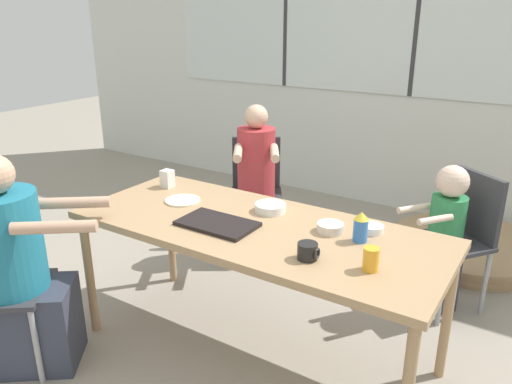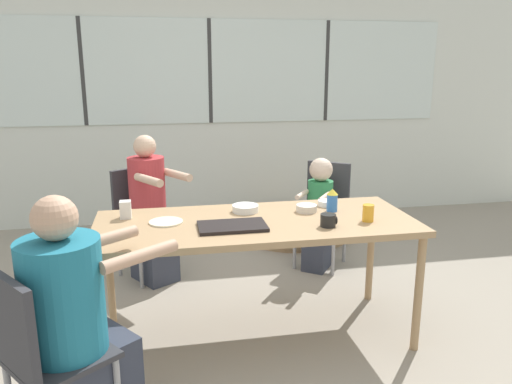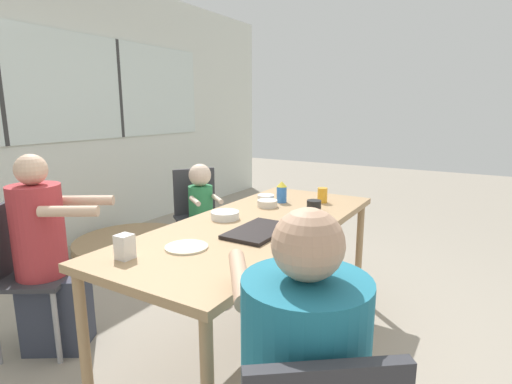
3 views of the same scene
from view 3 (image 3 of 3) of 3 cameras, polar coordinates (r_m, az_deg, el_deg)
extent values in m
plane|color=gray|center=(2.65, 0.00, -20.69)|extent=(16.00, 16.00, 0.00)
cube|color=silver|center=(4.24, -32.72, 9.69)|extent=(8.40, 0.06, 2.80)
cube|color=#333333|center=(4.20, -32.79, 12.91)|extent=(0.04, 0.01, 1.08)
cube|color=#333333|center=(4.93, -18.85, 13.72)|extent=(0.04, 0.01, 1.08)
cube|color=tan|center=(2.33, 0.00, -4.82)|extent=(1.95, 0.80, 0.04)
cylinder|color=tan|center=(3.13, 14.51, -8.24)|extent=(0.05, 0.05, 0.74)
cylinder|color=tan|center=(2.08, -23.31, -19.70)|extent=(0.05, 0.05, 0.74)
cylinder|color=tan|center=(3.38, 2.98, -6.36)|extent=(0.05, 0.05, 0.74)
cube|color=#333338|center=(2.73, -28.84, -10.54)|extent=(0.55, 0.55, 0.03)
cube|color=#333338|center=(2.75, -32.66, -5.91)|extent=(0.34, 0.23, 0.42)
cylinder|color=#99999E|center=(2.89, -23.72, -13.84)|extent=(0.03, 0.03, 0.44)
cylinder|color=#99999E|center=(2.62, -26.60, -16.93)|extent=(0.03, 0.03, 0.44)
cylinder|color=#99999E|center=(3.03, -29.84, -13.22)|extent=(0.03, 0.03, 0.44)
cube|color=#333338|center=(3.60, -8.00, -3.91)|extent=(0.56, 0.56, 0.03)
cube|color=#333338|center=(3.71, -8.80, 0.11)|extent=(0.33, 0.25, 0.42)
cylinder|color=#99999E|center=(3.56, -4.51, -7.95)|extent=(0.03, 0.03, 0.44)
cylinder|color=#99999E|center=(3.48, -9.90, -8.59)|extent=(0.03, 0.03, 0.44)
cylinder|color=#99999E|center=(3.87, -6.09, -6.35)|extent=(0.03, 0.03, 0.44)
cylinder|color=#99999E|center=(3.79, -11.06, -6.89)|extent=(0.03, 0.03, 0.44)
cube|color=#333847|center=(2.78, -26.53, -14.93)|extent=(0.40, 0.43, 0.47)
cylinder|color=#B23338|center=(2.62, -28.68, -4.89)|extent=(0.29, 0.29, 0.54)
sphere|color=#DBB293|center=(2.55, -29.48, 2.81)|extent=(0.18, 0.18, 0.18)
cylinder|color=#DBB293|center=(2.60, -22.98, -1.12)|extent=(0.22, 0.30, 0.06)
cylinder|color=#DBB293|center=(2.37, -25.20, -2.51)|extent=(0.22, 0.30, 0.06)
cylinder|color=#1E7089|center=(1.22, 6.95, -23.48)|extent=(0.35, 0.35, 0.52)
sphere|color=tan|center=(1.05, 7.44, -7.43)|extent=(0.19, 0.19, 0.19)
cylinder|color=tan|center=(1.39, -2.34, -12.00)|extent=(0.35, 0.28, 0.06)
cylinder|color=tan|center=(1.44, 10.65, -11.25)|extent=(0.35, 0.28, 0.06)
cube|color=#333847|center=(3.59, -7.55, -7.63)|extent=(0.30, 0.32, 0.47)
cylinder|color=#2D844C|center=(3.52, -7.90, -1.54)|extent=(0.21, 0.21, 0.30)
sphere|color=beige|center=(3.47, -8.02, 2.42)|extent=(0.19, 0.19, 0.19)
cylinder|color=beige|center=(3.36, -5.58, -0.99)|extent=(0.17, 0.21, 0.04)
cylinder|color=beige|center=(3.31, -8.73, -1.27)|extent=(0.17, 0.21, 0.04)
cube|color=black|center=(2.13, 0.36, -5.58)|extent=(0.40, 0.24, 0.02)
cylinder|color=black|center=(2.57, 8.27, -2.01)|extent=(0.09, 0.09, 0.08)
torus|color=black|center=(2.61, 8.66, -1.80)|extent=(0.01, 0.05, 0.05)
cylinder|color=blue|center=(2.80, 3.68, -0.36)|extent=(0.07, 0.07, 0.11)
cone|color=gold|center=(2.79, 3.70, 1.15)|extent=(0.07, 0.07, 0.04)
cylinder|color=gold|center=(2.83, 9.46, -0.45)|extent=(0.07, 0.07, 0.10)
cube|color=silver|center=(1.86, -18.24, -7.43)|extent=(0.07, 0.07, 0.11)
cylinder|color=silver|center=(2.68, 1.64, -1.64)|extent=(0.13, 0.13, 0.05)
cylinder|color=white|center=(2.40, -4.45, -3.32)|extent=(0.17, 0.17, 0.05)
cylinder|color=white|center=(2.88, 1.41, -0.77)|extent=(0.12, 0.12, 0.04)
cylinder|color=beige|center=(1.94, -9.89, -7.75)|extent=(0.20, 0.20, 0.01)
cylinder|color=tan|center=(4.31, -17.00, -7.76)|extent=(1.16, 1.16, 0.03)
cylinder|color=tan|center=(4.30, -17.03, -7.38)|extent=(1.18, 1.18, 0.03)
cylinder|color=tan|center=(4.29, -17.05, -7.00)|extent=(1.16, 1.16, 0.03)
cylinder|color=tan|center=(4.28, -17.08, -6.62)|extent=(1.18, 1.18, 0.03)
camera|label=1|loc=(3.31, 47.39, 14.79)|focal=35.00mm
camera|label=2|loc=(2.21, 84.12, 8.37)|focal=35.00mm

